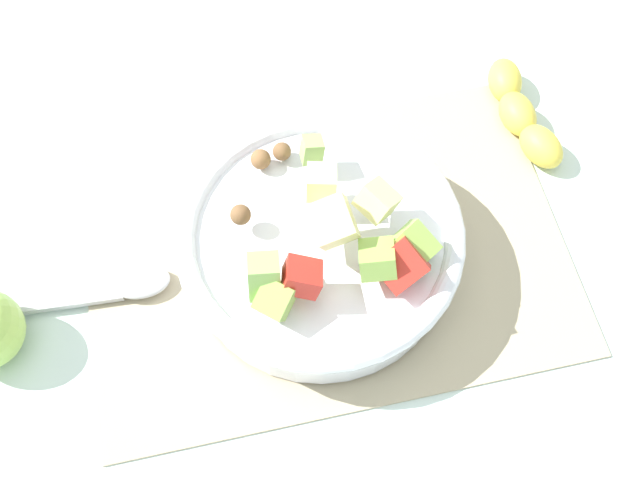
{
  "coord_description": "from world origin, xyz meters",
  "views": [
    {
      "loc": [
        0.08,
        0.35,
        0.7
      ],
      "look_at": [
        0.01,
        0.01,
        0.05
      ],
      "focal_mm": 44.4,
      "sensor_mm": 36.0,
      "label": 1
    }
  ],
  "objects": [
    {
      "name": "ground_plane",
      "position": [
        0.0,
        0.0,
        0.0
      ],
      "size": [
        2.4,
        2.4,
        0.0
      ],
      "primitive_type": "plane",
      "color": "silver"
    },
    {
      "name": "placemat",
      "position": [
        0.0,
        0.0,
        0.0
      ],
      "size": [
        0.47,
        0.33,
        0.01
      ],
      "primitive_type": "cube",
      "color": "tan",
      "rests_on": "ground_plane"
    },
    {
      "name": "salad_bowl",
      "position": [
        0.01,
        0.01,
        0.05
      ],
      "size": [
        0.27,
        0.27,
        0.12
      ],
      "color": "white",
      "rests_on": "placemat"
    },
    {
      "name": "serving_spoon",
      "position": [
        0.22,
        0.0,
        0.01
      ],
      "size": [
        0.19,
        0.04,
        0.01
      ],
      "color": "#B7B7BC",
      "rests_on": "placemat"
    },
    {
      "name": "banana_whole",
      "position": [
        -0.24,
        -0.11,
        0.02
      ],
      "size": [
        0.06,
        0.15,
        0.04
      ],
      "color": "yellow",
      "rests_on": "ground_plane"
    }
  ]
}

